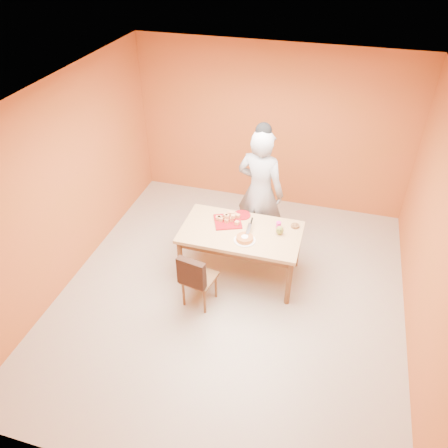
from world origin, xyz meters
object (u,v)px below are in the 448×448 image
(egg_ornament, at_px, (280,230))
(magenta_glass, at_px, (279,225))
(person, at_px, (260,192))
(sponge_cake, at_px, (245,238))
(red_dinner_plate, at_px, (242,215))
(checker_tin, at_px, (295,226))
(pastry_platter, at_px, (228,221))
(dining_chair, at_px, (199,277))
(dining_table, at_px, (241,236))

(egg_ornament, height_order, magenta_glass, egg_ornament)
(person, height_order, sponge_cake, person)
(red_dinner_plate, relative_size, checker_tin, 2.15)
(person, height_order, pastry_platter, person)
(magenta_glass, bearing_deg, red_dinner_plate, 164.02)
(dining_chair, bearing_deg, red_dinner_plate, 83.98)
(sponge_cake, xyz_separation_m, magenta_glass, (0.37, 0.39, 0.01))
(dining_table, bearing_deg, sponge_cake, -63.22)
(dining_chair, xyz_separation_m, magenta_glass, (0.84, 0.88, 0.37))
(person, xyz_separation_m, pastry_platter, (-0.32, -0.56, -0.20))
(magenta_glass, bearing_deg, pastry_platter, -175.73)
(dining_chair, relative_size, sponge_cake, 3.83)
(magenta_glass, bearing_deg, sponge_cake, -134.01)
(person, distance_m, pastry_platter, 0.68)
(pastry_platter, distance_m, sponge_cake, 0.46)
(person, bearing_deg, dining_chair, 84.31)
(sponge_cake, bearing_deg, pastry_platter, 133.86)
(sponge_cake, height_order, checker_tin, sponge_cake)
(dining_chair, distance_m, checker_tin, 1.47)
(person, distance_m, red_dinner_plate, 0.44)
(dining_table, relative_size, sponge_cake, 7.25)
(dining_table, height_order, red_dinner_plate, red_dinner_plate)
(person, distance_m, sponge_cake, 0.91)
(sponge_cake, relative_size, egg_ornament, 1.72)
(dining_table, distance_m, egg_ornament, 0.53)
(dining_table, distance_m, pastry_platter, 0.29)
(dining_table, relative_size, magenta_glass, 16.29)
(red_dinner_plate, relative_size, sponge_cake, 1.09)
(red_dinner_plate, bearing_deg, dining_table, -78.16)
(dining_table, bearing_deg, egg_ornament, 7.66)
(dining_table, relative_size, pastry_platter, 4.46)
(person, bearing_deg, pastry_platter, 73.04)
(dining_chair, xyz_separation_m, checker_tin, (1.05, 0.97, 0.34))
(pastry_platter, relative_size, magenta_glass, 3.65)
(person, bearing_deg, checker_tin, 157.38)
(magenta_glass, xyz_separation_m, checker_tin, (0.21, 0.09, -0.03))
(red_dinner_plate, bearing_deg, dining_chair, -106.19)
(egg_ornament, distance_m, checker_tin, 0.28)
(dining_chair, bearing_deg, egg_ornament, 50.86)
(egg_ornament, bearing_deg, person, 140.36)
(sponge_cake, xyz_separation_m, egg_ornament, (0.41, 0.26, 0.03))
(person, height_order, egg_ornament, person)
(person, bearing_deg, dining_table, 95.07)
(red_dinner_plate, height_order, magenta_glass, magenta_glass)
(dining_table, xyz_separation_m, dining_chair, (-0.37, -0.69, -0.23))
(person, xyz_separation_m, egg_ornament, (0.41, -0.63, -0.14))
(pastry_platter, bearing_deg, dining_table, -32.54)
(pastry_platter, relative_size, checker_tin, 3.21)
(dining_table, xyz_separation_m, red_dinner_plate, (-0.07, 0.35, 0.10))
(egg_ornament, xyz_separation_m, checker_tin, (0.18, 0.22, -0.05))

